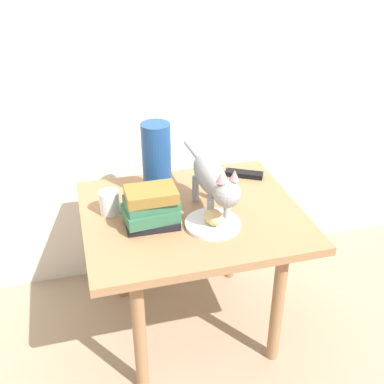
{
  "coord_description": "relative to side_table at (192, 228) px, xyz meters",
  "views": [
    {
      "loc": [
        -0.38,
        -1.39,
        1.43
      ],
      "look_at": [
        0.0,
        0.0,
        0.61
      ],
      "focal_mm": 44.95,
      "sensor_mm": 36.0,
      "label": 1
    }
  ],
  "objects": [
    {
      "name": "candle_jar",
      "position": [
        -0.28,
        0.07,
        0.11
      ],
      "size": [
        0.07,
        0.07,
        0.08
      ],
      "color": "silver",
      "rests_on": "side_table"
    },
    {
      "name": "ground_plane",
      "position": [
        0.0,
        0.0,
        -0.46
      ],
      "size": [
        6.0,
        6.0,
        0.0
      ],
      "primitive_type": "plane",
      "color": "gray"
    },
    {
      "name": "side_table",
      "position": [
        0.0,
        0.0,
        0.0
      ],
      "size": [
        0.77,
        0.65,
        0.53
      ],
      "color": "#9E724C",
      "rests_on": "ground"
    },
    {
      "name": "back_panel",
      "position": [
        0.0,
        0.45,
        0.64
      ],
      "size": [
        4.0,
        0.04,
        2.2
      ],
      "primitive_type": "cube",
      "color": "silver",
      "rests_on": "ground"
    },
    {
      "name": "green_vase",
      "position": [
        -0.09,
        0.15,
        0.21
      ],
      "size": [
        0.1,
        0.1,
        0.28
      ],
      "primitive_type": "cylinder",
      "color": "navy",
      "rests_on": "side_table"
    },
    {
      "name": "cat",
      "position": [
        0.07,
        -0.03,
        0.2
      ],
      "size": [
        0.1,
        0.48,
        0.23
      ],
      "color": "#99999E",
      "rests_on": "side_table"
    },
    {
      "name": "bread_roll",
      "position": [
        0.04,
        -0.11,
        0.11
      ],
      "size": [
        0.08,
        0.09,
        0.05
      ],
      "primitive_type": "ellipsoid",
      "rotation": [
        0.0,
        0.0,
        1.8
      ],
      "color": "#E0BC7A",
      "rests_on": "plate"
    },
    {
      "name": "plate",
      "position": [
        0.04,
        -0.1,
        0.08
      ],
      "size": [
        0.19,
        0.19,
        0.01
      ],
      "primitive_type": "cylinder",
      "color": "white",
      "rests_on": "side_table"
    },
    {
      "name": "book_stack",
      "position": [
        -0.15,
        -0.04,
        0.14
      ],
      "size": [
        0.19,
        0.14,
        0.14
      ],
      "color": "black",
      "rests_on": "side_table"
    },
    {
      "name": "tv_remote",
      "position": [
        0.27,
        0.21,
        0.08
      ],
      "size": [
        0.15,
        0.11,
        0.02
      ],
      "primitive_type": "cube",
      "rotation": [
        0.0,
        0.0,
        -0.5
      ],
      "color": "black",
      "rests_on": "side_table"
    }
  ]
}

